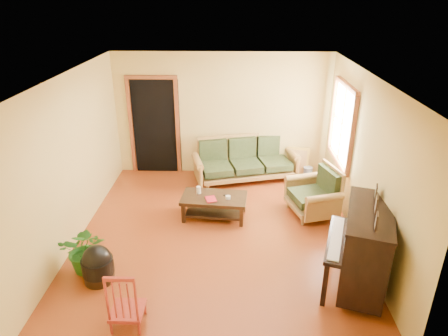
{
  "coord_description": "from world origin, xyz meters",
  "views": [
    {
      "loc": [
        0.26,
        -5.63,
        3.7
      ],
      "look_at": [
        0.1,
        0.2,
        1.1
      ],
      "focal_mm": 32.0,
      "sensor_mm": 36.0,
      "label": 1
    }
  ],
  "objects_px": {
    "sofa": "(246,160)",
    "footstool": "(98,268)",
    "ceramic_crock": "(308,172)",
    "potted_plant": "(86,249)",
    "red_chair": "(126,297)",
    "coffee_table": "(214,207)",
    "armchair": "(313,191)",
    "piano": "(365,249)"
  },
  "relations": [
    {
      "from": "sofa",
      "to": "footstool",
      "type": "distance_m",
      "value": 3.92
    },
    {
      "from": "ceramic_crock",
      "to": "potted_plant",
      "type": "distance_m",
      "value": 4.89
    },
    {
      "from": "red_chair",
      "to": "potted_plant",
      "type": "relative_size",
      "value": 1.16
    },
    {
      "from": "coffee_table",
      "to": "armchair",
      "type": "xyz_separation_m",
      "value": [
        1.74,
        0.17,
        0.24
      ]
    },
    {
      "from": "coffee_table",
      "to": "red_chair",
      "type": "distance_m",
      "value": 2.69
    },
    {
      "from": "armchair",
      "to": "piano",
      "type": "height_order",
      "value": "piano"
    },
    {
      "from": "ceramic_crock",
      "to": "potted_plant",
      "type": "bearing_deg",
      "value": -138.73
    },
    {
      "from": "armchair",
      "to": "potted_plant",
      "type": "bearing_deg",
      "value": -170.92
    },
    {
      "from": "coffee_table",
      "to": "footstool",
      "type": "height_order",
      "value": "same"
    },
    {
      "from": "coffee_table",
      "to": "sofa",
      "type": "bearing_deg",
      "value": 69.24
    },
    {
      "from": "coffee_table",
      "to": "potted_plant",
      "type": "bearing_deg",
      "value": -138.74
    },
    {
      "from": "red_chair",
      "to": "sofa",
      "type": "bearing_deg",
      "value": 69.6
    },
    {
      "from": "sofa",
      "to": "red_chair",
      "type": "height_order",
      "value": "sofa"
    },
    {
      "from": "sofa",
      "to": "potted_plant",
      "type": "bearing_deg",
      "value": -141.74
    },
    {
      "from": "coffee_table",
      "to": "potted_plant",
      "type": "xyz_separation_m",
      "value": [
        -1.74,
        -1.53,
        0.15
      ]
    },
    {
      "from": "armchair",
      "to": "ceramic_crock",
      "type": "relative_size",
      "value": 3.75
    },
    {
      "from": "coffee_table",
      "to": "ceramic_crock",
      "type": "bearing_deg",
      "value": 41.28
    },
    {
      "from": "footstool",
      "to": "ceramic_crock",
      "type": "xyz_separation_m",
      "value": [
        3.45,
        3.44,
        -0.09
      ]
    },
    {
      "from": "coffee_table",
      "to": "footstool",
      "type": "distance_m",
      "value": 2.31
    },
    {
      "from": "coffee_table",
      "to": "footstool",
      "type": "xyz_separation_m",
      "value": [
        -1.51,
        -1.75,
        0.0
      ]
    },
    {
      "from": "red_chair",
      "to": "ceramic_crock",
      "type": "relative_size",
      "value": 3.45
    },
    {
      "from": "coffee_table",
      "to": "potted_plant",
      "type": "height_order",
      "value": "potted_plant"
    },
    {
      "from": "ceramic_crock",
      "to": "sofa",
      "type": "bearing_deg",
      "value": -173.73
    },
    {
      "from": "footstool",
      "to": "red_chair",
      "type": "distance_m",
      "value": 1.0
    },
    {
      "from": "piano",
      "to": "footstool",
      "type": "bearing_deg",
      "value": -162.21
    },
    {
      "from": "red_chair",
      "to": "potted_plant",
      "type": "xyz_separation_m",
      "value": [
        -0.83,
        1.0,
        -0.06
      ]
    },
    {
      "from": "ceramic_crock",
      "to": "armchair",
      "type": "bearing_deg",
      "value": -97.19
    },
    {
      "from": "armchair",
      "to": "red_chair",
      "type": "relative_size",
      "value": 1.09
    },
    {
      "from": "potted_plant",
      "to": "piano",
      "type": "bearing_deg",
      "value": -3.12
    },
    {
      "from": "armchair",
      "to": "piano",
      "type": "distance_m",
      "value": 1.94
    },
    {
      "from": "potted_plant",
      "to": "armchair",
      "type": "bearing_deg",
      "value": 25.95
    },
    {
      "from": "footstool",
      "to": "potted_plant",
      "type": "xyz_separation_m",
      "value": [
        -0.23,
        0.22,
        0.15
      ]
    },
    {
      "from": "armchair",
      "to": "potted_plant",
      "type": "distance_m",
      "value": 3.87
    },
    {
      "from": "sofa",
      "to": "coffee_table",
      "type": "relative_size",
      "value": 1.88
    },
    {
      "from": "armchair",
      "to": "footstool",
      "type": "bearing_deg",
      "value": -166.39
    },
    {
      "from": "footstool",
      "to": "sofa",
      "type": "bearing_deg",
      "value": 57.5
    },
    {
      "from": "coffee_table",
      "to": "piano",
      "type": "height_order",
      "value": "piano"
    },
    {
      "from": "coffee_table",
      "to": "potted_plant",
      "type": "relative_size",
      "value": 1.58
    },
    {
      "from": "piano",
      "to": "footstool",
      "type": "xyz_separation_m",
      "value": [
        -3.59,
        -0.01,
        -0.37
      ]
    },
    {
      "from": "footstool",
      "to": "potted_plant",
      "type": "distance_m",
      "value": 0.35
    },
    {
      "from": "ceramic_crock",
      "to": "potted_plant",
      "type": "xyz_separation_m",
      "value": [
        -3.67,
        -3.22,
        0.24
      ]
    },
    {
      "from": "red_chair",
      "to": "ceramic_crock",
      "type": "xyz_separation_m",
      "value": [
        2.84,
        4.22,
        -0.29
      ]
    }
  ]
}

